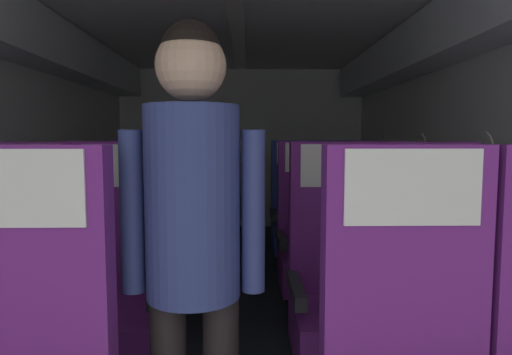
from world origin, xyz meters
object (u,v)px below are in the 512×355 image
(seat_d_right_aisle, at_px, (347,218))
(flight_attendant, at_px, (193,226))
(seat_b_right_window, at_px, (341,294))
(seat_b_right_aisle, at_px, (437,293))
(seat_b_left_window, at_px, (20,294))
(seat_d_left_aisle, at_px, (180,219))
(seat_c_right_window, at_px, (312,244))
(seat_d_left_window, at_px, (129,220))
(seat_c_left_aisle, at_px, (158,245))
(seat_c_right_aisle, at_px, (377,243))
(seat_d_right_window, at_px, (297,219))
(seat_b_left_aisle, at_px, (119,294))
(seat_c_left_window, at_px, (90,245))

(seat_d_right_aisle, height_order, flight_attendant, flight_attendant)
(seat_b_right_window, bearing_deg, seat_b_right_aisle, 0.18)
(seat_b_left_window, relative_size, seat_d_left_aisle, 1.00)
(seat_c_right_window, distance_m, seat_d_left_window, 1.75)
(seat_c_left_aisle, xyz_separation_m, seat_c_right_window, (1.04, -0.01, 0.00))
(seat_c_right_aisle, bearing_deg, seat_d_right_window, 115.37)
(seat_c_right_aisle, bearing_deg, seat_d_left_window, 154.48)
(seat_b_left_window, xyz_separation_m, seat_d_right_window, (1.49, 1.85, 0.00))
(seat_c_right_window, distance_m, seat_d_right_window, 0.94)
(seat_d_left_aisle, bearing_deg, seat_d_right_aisle, -0.26)
(seat_d_right_aisle, bearing_deg, seat_c_left_aisle, -147.64)
(seat_d_left_aisle, bearing_deg, seat_b_left_aisle, -89.85)
(seat_c_right_window, relative_size, seat_d_left_aisle, 1.00)
(seat_d_left_aisle, height_order, seat_d_right_aisle, same)
(seat_b_left_aisle, distance_m, seat_b_right_aisle, 1.47)
(seat_d_right_aisle, xyz_separation_m, seat_d_right_window, (-0.44, -0.01, 0.00))
(seat_b_left_aisle, height_order, seat_c_right_window, same)
(seat_b_left_aisle, relative_size, seat_c_left_aisle, 1.00)
(seat_c_left_aisle, xyz_separation_m, seat_d_right_window, (1.05, 0.93, 0.00))
(seat_c_right_window, xyz_separation_m, seat_d_left_window, (-1.48, 0.94, 0.00))
(seat_c_left_window, relative_size, seat_c_right_window, 1.00)
(seat_b_left_aisle, xyz_separation_m, seat_d_left_window, (-0.45, 1.86, 0.00))
(seat_b_left_window, height_order, seat_b_left_aisle, same)
(seat_c_left_aisle, bearing_deg, seat_d_left_aisle, 89.73)
(seat_b_right_aisle, xyz_separation_m, seat_c_left_aisle, (-1.47, 0.95, 0.00))
(seat_b_left_window, height_order, seat_c_left_aisle, same)
(seat_d_right_aisle, xyz_separation_m, flight_attendant, (-1.05, -2.55, 0.45))
(seat_d_left_window, bearing_deg, seat_c_left_window, -90.60)
(seat_d_left_aisle, distance_m, seat_d_right_window, 1.04)
(seat_c_right_window, bearing_deg, seat_b_right_aisle, -65.13)
(seat_c_left_window, height_order, seat_d_right_aisle, same)
(seat_b_right_aisle, relative_size, seat_c_right_window, 1.00)
(seat_b_right_aisle, distance_m, seat_d_left_window, 2.68)
(seat_b_left_aisle, height_order, seat_c_right_aisle, same)
(seat_b_left_window, bearing_deg, seat_d_right_aisle, 44.03)
(seat_d_left_aisle, distance_m, flight_attendant, 2.63)
(seat_d_left_window, xyz_separation_m, seat_d_left_aisle, (0.45, 0.02, 0.00))
(seat_b_left_window, bearing_deg, seat_c_left_aisle, 64.41)
(seat_c_right_aisle, bearing_deg, seat_c_left_aisle, -179.59)
(seat_c_right_window, xyz_separation_m, seat_d_right_window, (0.01, 0.94, 0.00))
(seat_b_right_aisle, xyz_separation_m, flight_attendant, (-1.03, -0.65, 0.45))
(seat_b_left_window, xyz_separation_m, seat_b_right_window, (1.47, -0.03, 0.00))
(seat_c_left_window, xyz_separation_m, seat_d_right_window, (1.50, 0.92, 0.00))
(seat_d_right_aisle, bearing_deg, seat_c_right_window, -115.17)
(seat_b_left_aisle, height_order, seat_d_right_window, same)
(seat_c_left_aisle, distance_m, seat_d_left_window, 1.03)
(seat_b_right_window, xyz_separation_m, seat_d_left_aisle, (-1.02, 1.90, 0.00))
(flight_attendant, bearing_deg, seat_c_left_window, 128.28)
(seat_c_right_aisle, bearing_deg, seat_d_left_aisle, 147.59)
(seat_b_left_window, distance_m, seat_d_right_window, 2.38)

